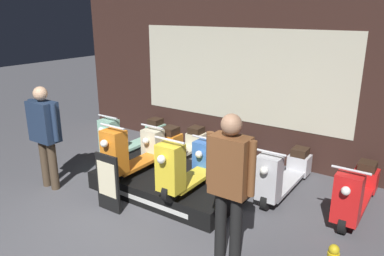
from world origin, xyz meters
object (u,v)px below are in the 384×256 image
object	(u,v)px
scooter_backrow_3	(284,173)
scooter_backrow_4	(356,191)
scooter_backrow_0	(132,136)
scooter_display_left	(142,150)
price_sign_board	(108,183)
person_left_browsing	(45,129)
scooter_display_right	(196,164)
person_right_browsing	(230,178)
scooter_backrow_1	(174,147)
scooter_backrow_2	(224,159)

from	to	relation	value
scooter_backrow_3	scooter_backrow_4	world-z (taller)	same
scooter_backrow_0	scooter_display_left	bearing A→B (deg)	-40.44
scooter_display_left	price_sign_board	world-z (taller)	scooter_display_left
scooter_backrow_3	scooter_backrow_0	bearing A→B (deg)	180.00
scooter_display_left	person_left_browsing	world-z (taller)	person_left_browsing
scooter_backrow_4	scooter_display_right	bearing A→B (deg)	-153.76
person_right_browsing	scooter_backrow_3	bearing A→B (deg)	92.54
scooter_display_left	person_left_browsing	distance (m)	1.51
scooter_backrow_1	scooter_backrow_2	size ratio (longest dim) A/B	1.00
scooter_backrow_0	scooter_backrow_3	world-z (taller)	same
scooter_display_left	price_sign_board	size ratio (longest dim) A/B	2.05
scooter_backrow_0	scooter_backrow_4	xyz separation A→B (m)	(4.17, 0.00, 0.00)
scooter_backrow_3	person_right_browsing	world-z (taller)	person_right_browsing
scooter_display_right	scooter_backrow_2	distance (m)	1.02
scooter_backrow_1	person_left_browsing	world-z (taller)	person_left_browsing
scooter_backrow_3	person_right_browsing	distance (m)	2.01
scooter_backrow_4	scooter_backrow_0	bearing A→B (deg)	180.00
person_right_browsing	scooter_backrow_0	bearing A→B (deg)	149.50
person_right_browsing	scooter_display_right	bearing A→B (deg)	138.85
scooter_backrow_3	person_right_browsing	xyz separation A→B (m)	(0.08, -1.89, 0.68)
scooter_display_left	person_right_browsing	distance (m)	2.28
scooter_backrow_3	scooter_display_left	bearing A→B (deg)	-153.48
scooter_backrow_2	person_left_browsing	bearing A→B (deg)	-137.63
scooter_backrow_2	person_right_browsing	bearing A→B (deg)	-59.23
scooter_backrow_1	person_left_browsing	xyz separation A→B (m)	(-1.03, -1.89, 0.65)
scooter_display_left	person_right_browsing	world-z (taller)	person_right_browsing
scooter_display_right	scooter_backrow_2	size ratio (longest dim) A/B	1.00
scooter_backrow_1	scooter_backrow_3	world-z (taller)	same
scooter_backrow_1	scooter_display_right	bearing A→B (deg)	-41.05
scooter_display_left	scooter_backrow_3	distance (m)	2.22
scooter_backrow_0	scooter_backrow_2	size ratio (longest dim) A/B	1.00
scooter_display_right	scooter_backrow_2	bearing A→B (deg)	95.11
price_sign_board	person_left_browsing	bearing A→B (deg)	-179.58
scooter_backrow_2	scooter_backrow_4	distance (m)	2.08
person_right_browsing	price_sign_board	distance (m)	1.98
scooter_backrow_1	price_sign_board	world-z (taller)	scooter_backrow_1
scooter_backrow_4	price_sign_board	world-z (taller)	scooter_backrow_4
scooter_backrow_3	person_left_browsing	world-z (taller)	person_left_browsing
person_right_browsing	price_sign_board	size ratio (longest dim) A/B	2.04
scooter_backrow_2	scooter_display_right	bearing A→B (deg)	-84.89
price_sign_board	scooter_backrow_2	bearing A→B (deg)	67.71
scooter_backrow_4	scooter_display_left	bearing A→B (deg)	-161.92
scooter_backrow_0	price_sign_board	size ratio (longest dim) A/B	2.05
scooter_backrow_3	price_sign_board	size ratio (longest dim) A/B	2.05
scooter_backrow_3	scooter_backrow_4	bearing A→B (deg)	0.00
scooter_display_right	person_right_browsing	size ratio (longest dim) A/B	1.01
scooter_backrow_4	person_right_browsing	size ratio (longest dim) A/B	1.01
person_right_browsing	person_left_browsing	bearing A→B (deg)	180.00
scooter_backrow_1	scooter_backrow_3	bearing A→B (deg)	0.00
scooter_backrow_2	person_left_browsing	distance (m)	2.88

